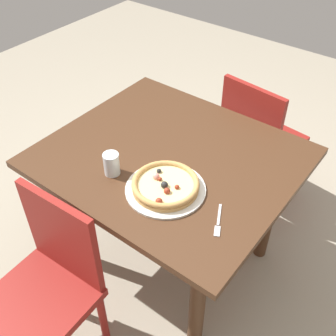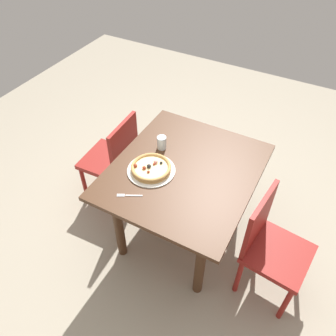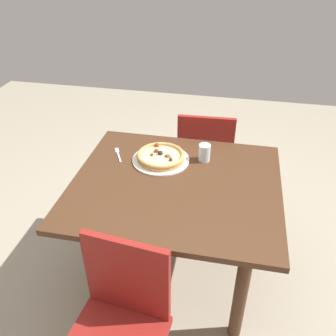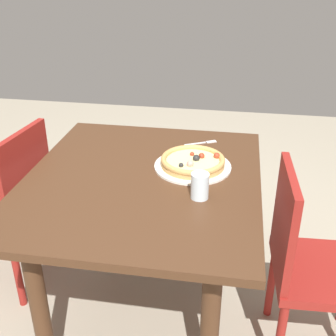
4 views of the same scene
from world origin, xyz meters
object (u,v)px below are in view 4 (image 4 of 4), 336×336
(drinking_glass, at_px, (200,186))
(dining_table, at_px, (143,202))
(chair_near, at_px, (10,204))
(chair_far, at_px, (309,261))
(fork, at_px, (203,143))
(plate, at_px, (193,166))
(pizza, at_px, (193,161))

(drinking_glass, bearing_deg, dining_table, -115.99)
(chair_near, height_order, chair_far, same)
(fork, distance_m, drinking_glass, 0.52)
(plate, relative_size, fork, 2.16)
(fork, height_order, drinking_glass, drinking_glass)
(chair_near, bearing_deg, chair_far, -91.79)
(dining_table, bearing_deg, plate, 122.44)
(plate, xyz_separation_m, fork, (-0.27, 0.02, -0.00))
(pizza, xyz_separation_m, drinking_glass, (0.25, 0.05, 0.02))
(chair_far, relative_size, pizza, 3.09)
(chair_far, height_order, plate, chair_far)
(pizza, height_order, drinking_glass, drinking_glass)
(plate, height_order, drinking_glass, drinking_glass)
(plate, distance_m, fork, 0.27)
(dining_table, distance_m, pizza, 0.28)
(fork, xyz_separation_m, drinking_glass, (0.52, 0.03, 0.05))
(chair_near, bearing_deg, drinking_glass, -97.41)
(chair_near, height_order, fork, chair_near)
(plate, distance_m, pizza, 0.03)
(fork, bearing_deg, dining_table, -145.83)
(plate, relative_size, drinking_glass, 3.28)
(plate, relative_size, pizza, 1.20)
(chair_near, relative_size, drinking_glass, 8.46)
(dining_table, height_order, pizza, pizza)
(plate, bearing_deg, fork, 175.68)
(pizza, bearing_deg, chair_far, 66.64)
(pizza, bearing_deg, dining_table, -57.65)
(plate, xyz_separation_m, drinking_glass, (0.25, 0.05, 0.05))
(chair_near, relative_size, fork, 5.58)
(dining_table, distance_m, plate, 0.26)
(chair_near, xyz_separation_m, fork, (-0.28, 0.92, 0.28))
(plate, distance_m, drinking_glass, 0.26)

